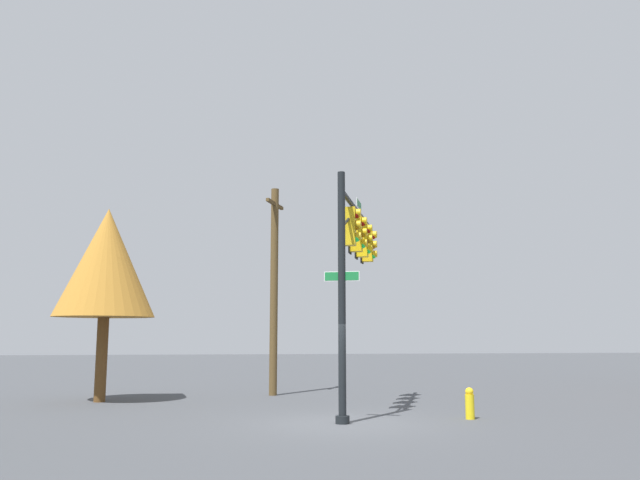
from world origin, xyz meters
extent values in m
plane|color=#424549|center=(0.00, 0.00, 0.00)|extent=(120.00, 120.00, 0.00)
cylinder|color=black|center=(0.00, 0.00, 3.28)|extent=(0.20, 0.20, 6.55)
cylinder|color=black|center=(0.00, 0.00, 0.10)|extent=(0.36, 0.36, 0.20)
cylinder|color=black|center=(2.87, -1.01, 6.05)|extent=(5.78, 2.15, 0.14)
cylinder|color=black|center=(1.29, -0.45, 5.55)|extent=(2.63, 0.99, 1.08)
cube|color=gold|center=(1.27, -0.45, 5.30)|extent=(0.41, 0.44, 1.10)
cube|color=black|center=(1.33, -0.26, 5.30)|extent=(0.43, 0.17, 1.22)
sphere|color=maroon|center=(1.21, -0.64, 5.64)|extent=(0.22, 0.22, 0.22)
cylinder|color=gold|center=(1.20, -0.70, 5.69)|extent=(0.26, 0.20, 0.23)
sphere|color=#855607|center=(1.21, -0.64, 5.30)|extent=(0.22, 0.22, 0.22)
cylinder|color=gold|center=(1.20, -0.70, 5.35)|extent=(0.26, 0.20, 0.23)
sphere|color=#20FF59|center=(1.21, -0.64, 4.96)|extent=(0.22, 0.22, 0.22)
cylinder|color=gold|center=(1.20, -0.70, 5.01)|extent=(0.26, 0.20, 0.23)
cube|color=#E6B410|center=(2.55, -0.90, 5.30)|extent=(0.42, 0.45, 1.10)
cube|color=black|center=(2.62, -0.71, 5.30)|extent=(0.43, 0.18, 1.22)
sphere|color=maroon|center=(2.48, -1.09, 5.64)|extent=(0.22, 0.22, 0.22)
cylinder|color=#E6B410|center=(2.46, -1.14, 5.69)|extent=(0.26, 0.21, 0.23)
sphere|color=#855607|center=(2.48, -1.09, 5.30)|extent=(0.22, 0.22, 0.22)
cylinder|color=#E6B410|center=(2.46, -1.14, 5.35)|extent=(0.26, 0.21, 0.23)
sphere|color=#20FF59|center=(2.48, -1.09, 4.96)|extent=(0.22, 0.22, 0.22)
cylinder|color=#E6B410|center=(2.46, -1.14, 5.01)|extent=(0.26, 0.21, 0.23)
cube|color=yellow|center=(3.82, -1.35, 5.30)|extent=(0.43, 0.45, 1.10)
cube|color=black|center=(3.89, -1.16, 5.30)|extent=(0.43, 0.19, 1.22)
sphere|color=maroon|center=(3.75, -1.53, 5.64)|extent=(0.22, 0.22, 0.22)
cylinder|color=yellow|center=(3.73, -1.59, 5.69)|extent=(0.27, 0.21, 0.23)
sphere|color=#855607|center=(3.75, -1.53, 5.30)|extent=(0.22, 0.22, 0.22)
cylinder|color=yellow|center=(3.73, -1.59, 5.35)|extent=(0.27, 0.21, 0.23)
sphere|color=#20FF59|center=(3.75, -1.53, 4.96)|extent=(0.22, 0.22, 0.22)
cylinder|color=yellow|center=(3.73, -1.59, 5.01)|extent=(0.27, 0.21, 0.23)
cube|color=gold|center=(5.10, -1.79, 5.30)|extent=(0.43, 0.45, 1.10)
cube|color=black|center=(5.17, -1.61, 5.30)|extent=(0.42, 0.20, 1.22)
sphere|color=maroon|center=(5.03, -1.98, 5.64)|extent=(0.22, 0.22, 0.22)
cylinder|color=gold|center=(5.00, -2.04, 5.69)|extent=(0.27, 0.21, 0.23)
sphere|color=#855607|center=(5.03, -1.98, 5.30)|extent=(0.22, 0.22, 0.22)
cylinder|color=gold|center=(5.00, -2.04, 5.35)|extent=(0.27, 0.21, 0.23)
sphere|color=#20FF59|center=(5.03, -1.98, 4.96)|extent=(0.22, 0.22, 0.22)
cylinder|color=gold|center=(5.00, -2.04, 5.01)|extent=(0.27, 0.21, 0.23)
cube|color=white|center=(3.15, -1.11, 6.35)|extent=(0.89, 0.33, 0.26)
cube|color=#156E31|center=(3.15, -1.11, 6.35)|extent=(0.86, 0.33, 0.22)
cube|color=white|center=(0.00, 0.00, 3.75)|extent=(0.33, 0.89, 0.26)
cube|color=#1B7B3A|center=(0.00, 0.00, 3.75)|extent=(0.33, 0.86, 0.22)
cylinder|color=brown|center=(7.88, 1.27, 3.94)|extent=(0.30, 0.30, 7.87)
cube|color=brown|center=(7.88, 1.27, 7.27)|extent=(1.71, 0.79, 0.12)
cylinder|color=yellow|center=(0.39, -3.52, 0.33)|extent=(0.24, 0.24, 0.65)
sphere|color=yellow|center=(0.39, -3.52, 0.72)|extent=(0.22, 0.22, 0.22)
cylinder|color=#EAB30A|center=(0.54, -3.52, 0.36)|extent=(0.12, 0.10, 0.10)
cylinder|color=brown|center=(6.32, 7.19, 1.42)|extent=(0.38, 0.38, 2.84)
cone|color=#B3782B|center=(6.32, 7.19, 4.73)|extent=(3.40, 3.40, 3.78)
camera|label=1|loc=(-16.29, 2.81, 2.21)|focal=35.54mm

